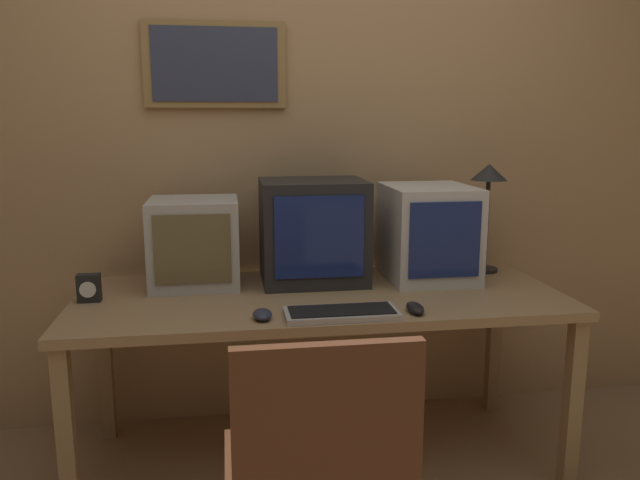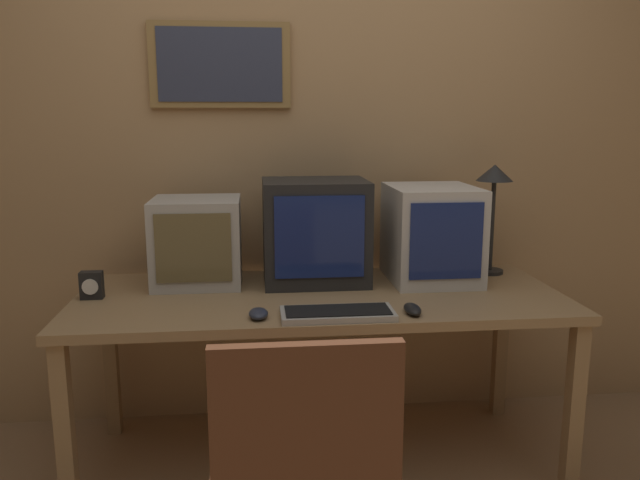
% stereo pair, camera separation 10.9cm
% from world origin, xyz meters
% --- Properties ---
extents(wall_back, '(8.00, 0.08, 2.60)m').
position_xyz_m(wall_back, '(-0.00, 1.49, 1.30)').
color(wall_back, tan).
rests_on(wall_back, ground_plane).
extents(desk, '(1.91, 0.80, 0.73)m').
position_xyz_m(desk, '(0.00, 0.97, 0.67)').
color(desk, '#99754C').
rests_on(desk, ground_plane).
extents(monitor_left, '(0.36, 0.35, 0.36)m').
position_xyz_m(monitor_left, '(-0.49, 1.18, 0.91)').
color(monitor_left, '#B7B2A8').
rests_on(monitor_left, desk).
extents(monitor_center, '(0.43, 0.37, 0.43)m').
position_xyz_m(monitor_center, '(0.00, 1.17, 0.95)').
color(monitor_center, black).
rests_on(monitor_center, desk).
extents(monitor_right, '(0.36, 0.43, 0.40)m').
position_xyz_m(monitor_right, '(0.49, 1.14, 0.94)').
color(monitor_right, beige).
rests_on(monitor_right, desk).
extents(keyboard_main, '(0.40, 0.17, 0.03)m').
position_xyz_m(keyboard_main, '(0.03, 0.67, 0.75)').
color(keyboard_main, '#A8A399').
rests_on(keyboard_main, desk).
extents(mouse_near_keyboard, '(0.06, 0.12, 0.03)m').
position_xyz_m(mouse_near_keyboard, '(0.30, 0.68, 0.75)').
color(mouse_near_keyboard, black).
rests_on(mouse_near_keyboard, desk).
extents(mouse_far_corner, '(0.07, 0.10, 0.03)m').
position_xyz_m(mouse_far_corner, '(-0.25, 0.68, 0.75)').
color(mouse_far_corner, '#282D3D').
rests_on(mouse_far_corner, desk).
extents(desk_clock, '(0.08, 0.05, 0.11)m').
position_xyz_m(desk_clock, '(-0.88, 0.99, 0.79)').
color(desk_clock, black).
rests_on(desk_clock, desk).
extents(desk_lamp, '(0.16, 0.16, 0.49)m').
position_xyz_m(desk_lamp, '(0.79, 1.22, 1.12)').
color(desk_lamp, black).
rests_on(desk_lamp, desk).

